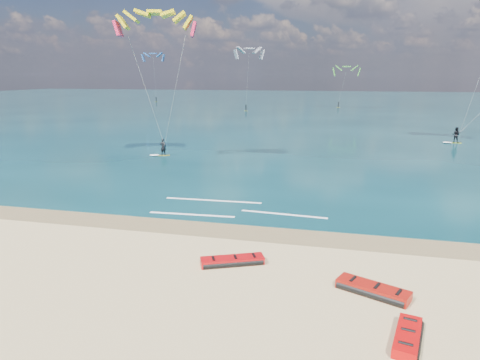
% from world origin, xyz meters
% --- Properties ---
extents(ground, '(320.00, 320.00, 0.00)m').
position_xyz_m(ground, '(0.00, 40.00, 0.00)').
color(ground, tan).
rests_on(ground, ground).
extents(wet_sand_strip, '(320.00, 2.40, 0.01)m').
position_xyz_m(wet_sand_strip, '(0.00, 3.00, 0.00)').
color(wet_sand_strip, brown).
rests_on(wet_sand_strip, ground).
extents(sea, '(320.00, 200.00, 0.04)m').
position_xyz_m(sea, '(0.00, 104.00, 0.02)').
color(sea, '#092D34').
rests_on(sea, ground).
extents(packed_kite_left, '(3.14, 2.14, 0.38)m').
position_xyz_m(packed_kite_left, '(2.21, -0.99, 0.00)').
color(packed_kite_left, '#BB0A0D').
rests_on(packed_kite_left, ground).
extents(packed_kite_mid, '(3.16, 2.27, 0.43)m').
position_xyz_m(packed_kite_mid, '(8.07, -2.34, 0.00)').
color(packed_kite_mid, '#A4130B').
rests_on(packed_kite_mid, ground).
extents(packed_kite_right, '(1.56, 2.57, 0.38)m').
position_xyz_m(packed_kite_right, '(8.93, -5.20, 0.00)').
color(packed_kite_right, red).
rests_on(packed_kite_right, ground).
extents(kitesurfer_main, '(7.73, 6.49, 14.69)m').
position_xyz_m(kitesurfer_main, '(-10.08, 20.15, 7.83)').
color(kitesurfer_main, gold).
rests_on(kitesurfer_main, sea).
extents(shoreline_foam, '(10.74, 3.60, 0.01)m').
position_xyz_m(shoreline_foam, '(0.01, 6.59, 0.05)').
color(shoreline_foam, white).
rests_on(shoreline_foam, ground).
extents(distant_kites, '(59.98, 29.40, 13.91)m').
position_xyz_m(distant_kites, '(-20.00, 87.95, 6.34)').
color(distant_kites, '#3A8430').
rests_on(distant_kites, ground).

